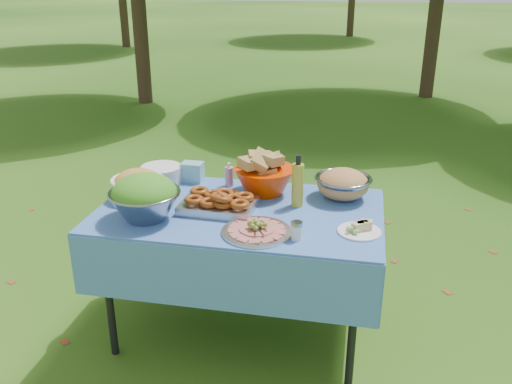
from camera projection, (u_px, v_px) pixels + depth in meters
ground at (241, 331)px, 3.09m from camera, size 80.00×80.00×0.00m
picnic_table at (240, 273)px, 2.95m from camera, size 1.46×0.86×0.76m
salad_bowl at (145, 197)px, 2.66m from camera, size 0.40×0.40×0.23m
pasta_bowl_white at (138, 183)px, 2.94m from camera, size 0.36×0.36×0.16m
plate_stack at (162, 174)px, 3.16m from camera, size 0.31×0.31×0.10m
wipes_box at (193, 172)px, 3.18m from camera, size 0.13×0.09×0.11m
sanitizer_bottle at (229, 174)px, 3.10m from camera, size 0.06×0.06×0.14m
bread_bowl at (264, 174)px, 2.98m from camera, size 0.38×0.38×0.22m
pasta_bowl_steel at (343, 184)px, 2.93m from camera, size 0.38×0.38×0.16m
fried_tray at (218, 202)px, 2.79m from camera, size 0.38×0.28×0.09m
charcuterie_platter at (257, 226)px, 2.54m from camera, size 0.42×0.42×0.08m
oil_bottle at (298, 181)px, 2.80m from camera, size 0.07×0.07×0.28m
cheese_plate at (360, 227)px, 2.55m from camera, size 0.27×0.27×0.06m
shaker at (296, 231)px, 2.48m from camera, size 0.06×0.06×0.09m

